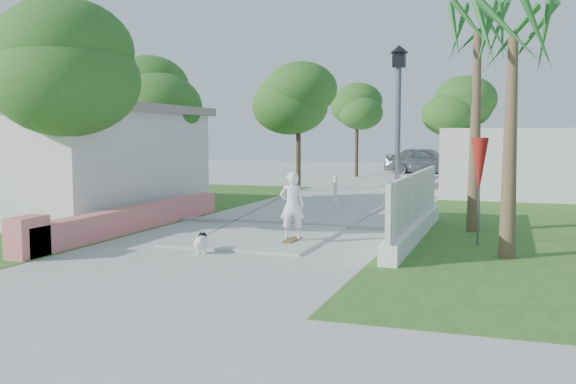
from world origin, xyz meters
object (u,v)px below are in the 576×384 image
at_px(patio_umbrella, 479,167).
at_px(skateboarder, 255,214).
at_px(dog, 202,242).
at_px(bollard, 335,191).
at_px(street_lamp, 398,132).
at_px(parked_car, 426,161).

xyz_separation_m(patio_umbrella, skateboarder, (-4.47, -1.65, -1.00)).
relative_size(patio_umbrella, dog, 3.97).
bearing_deg(bollard, street_lamp, -59.04).
xyz_separation_m(skateboarder, parked_car, (0.35, 26.53, 0.14)).
bearing_deg(bollard, skateboarder, -88.95).
height_order(street_lamp, skateboarder, street_lamp).
distance_m(bollard, skateboarder, 7.15).
bearing_deg(bollard, patio_umbrella, -50.09).
relative_size(skateboarder, parked_car, 0.40).
distance_m(patio_umbrella, skateboarder, 4.87).
relative_size(dog, parked_car, 0.12).
distance_m(bollard, patio_umbrella, 7.25).
bearing_deg(patio_umbrella, dog, -151.78).
bearing_deg(dog, patio_umbrella, 7.48).
distance_m(skateboarder, dog, 1.40).
bearing_deg(skateboarder, patio_umbrella, 179.89).
bearing_deg(skateboarder, dog, 37.91).
distance_m(skateboarder, parked_car, 26.53).
relative_size(street_lamp, patio_umbrella, 1.93).
xyz_separation_m(street_lamp, patio_umbrella, (1.90, -1.00, -0.74)).
relative_size(skateboarder, dog, 3.37).
xyz_separation_m(patio_umbrella, dog, (-5.16, -2.77, -1.46)).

